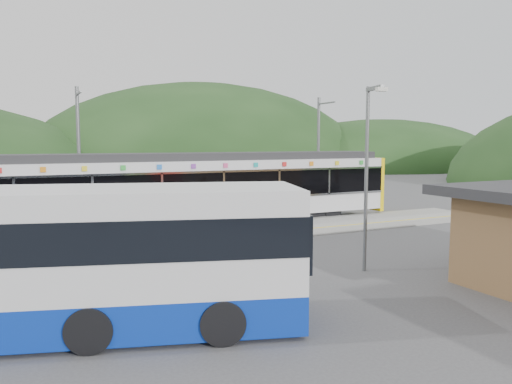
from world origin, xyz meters
name	(u,v)px	position (x,y,z in m)	size (l,w,h in m)	color
ground	(288,248)	(0.00, 0.00, 0.00)	(120.00, 120.00, 0.00)	#4C4C4F
hills	(338,219)	(6.19, 5.29, 0.00)	(146.00, 149.00, 26.00)	#1E3D19
platform	(253,231)	(0.00, 3.30, 0.15)	(26.00, 3.20, 0.30)	#9E9E99
yellow_line	(266,232)	(0.00, 2.00, 0.30)	(26.00, 0.10, 0.01)	yellow
train	(204,187)	(-1.44, 6.00, 2.06)	(20.44, 3.01, 3.74)	black
catenary_mast_west	(79,155)	(-7.00, 8.56, 3.65)	(0.18, 1.80, 7.00)	slate
catenary_mast_east	(319,152)	(7.00, 8.56, 3.65)	(0.18, 1.80, 7.00)	slate
bus	(31,265)	(-9.66, -5.50, 1.58)	(12.27, 6.15, 3.27)	#0B31AD
lamp_post	(369,163)	(0.51, -4.42, 3.63)	(0.38, 1.10, 6.08)	slate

